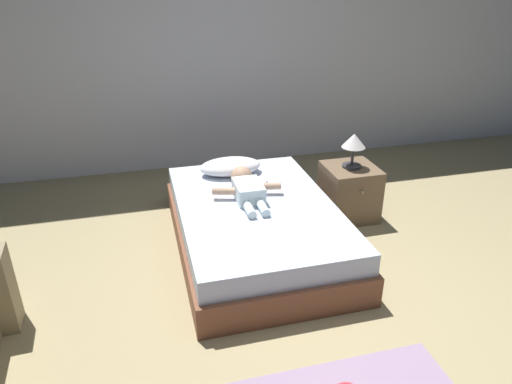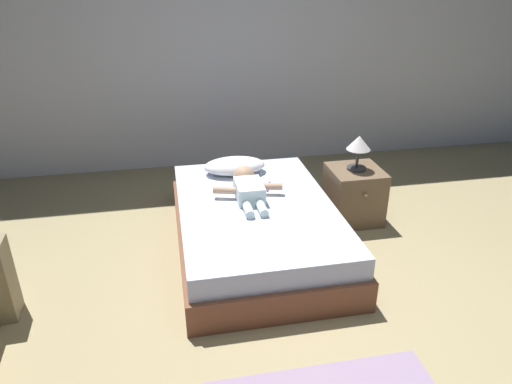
# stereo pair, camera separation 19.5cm
# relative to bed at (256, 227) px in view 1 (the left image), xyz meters

# --- Properties ---
(ground_plane) EXTENTS (8.00, 8.00, 0.00)m
(ground_plane) POSITION_rel_bed_xyz_m (0.18, -1.11, -0.19)
(ground_plane) COLOR tan
(wall_behind_bed) EXTENTS (8.00, 0.12, 2.82)m
(wall_behind_bed) POSITION_rel_bed_xyz_m (0.18, 1.89, 1.22)
(wall_behind_bed) COLOR silver
(wall_behind_bed) RESTS_ON ground_plane
(bed) EXTENTS (1.19, 1.82, 0.39)m
(bed) POSITION_rel_bed_xyz_m (0.00, 0.00, 0.00)
(bed) COLOR brown
(bed) RESTS_ON ground_plane
(pillow) EXTENTS (0.53, 0.31, 0.13)m
(pillow) POSITION_rel_bed_xyz_m (-0.07, 0.62, 0.26)
(pillow) COLOR white
(pillow) RESTS_ON bed
(baby) EXTENTS (0.55, 0.64, 0.18)m
(baby) POSITION_rel_bed_xyz_m (-0.03, 0.16, 0.27)
(baby) COLOR white
(baby) RESTS_ON bed
(toothbrush) EXTENTS (0.07, 0.16, 0.02)m
(toothbrush) POSITION_rel_bed_xyz_m (0.16, 0.28, 0.20)
(toothbrush) COLOR #BD2FAE
(toothbrush) RESTS_ON bed
(nightstand) EXTENTS (0.43, 0.46, 0.47)m
(nightstand) POSITION_rel_bed_xyz_m (0.92, 0.30, 0.05)
(nightstand) COLOR brown
(nightstand) RESTS_ON ground_plane
(lamp) EXTENTS (0.20, 0.20, 0.29)m
(lamp) POSITION_rel_bed_xyz_m (0.92, 0.30, 0.49)
(lamp) COLOR #333338
(lamp) RESTS_ON nightstand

